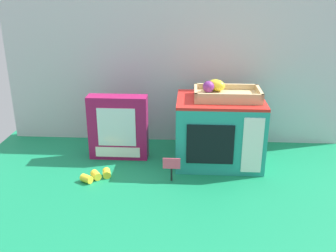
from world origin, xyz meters
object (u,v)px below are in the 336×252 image
object	(u,v)px
price_sign	(172,166)
loose_toy_banana	(96,176)
toy_microwave	(219,131)
food_groups_crate	(224,93)
cookie_set_box	(118,127)

from	to	relation	value
price_sign	loose_toy_banana	size ratio (longest dim) A/B	0.84
toy_microwave	loose_toy_banana	xyz separation A→B (m)	(-0.50, -0.20, -0.13)
food_groups_crate	cookie_set_box	distance (m)	0.49
cookie_set_box	price_sign	distance (m)	0.34
cookie_set_box	price_sign	size ratio (longest dim) A/B	2.88
food_groups_crate	cookie_set_box	size ratio (longest dim) A/B	0.96
toy_microwave	cookie_set_box	size ratio (longest dim) A/B	1.27
toy_microwave	loose_toy_banana	size ratio (longest dim) A/B	3.07
price_sign	loose_toy_banana	xyz separation A→B (m)	(-0.30, -0.01, -0.05)
toy_microwave	price_sign	bearing A→B (deg)	-135.54
cookie_set_box	price_sign	bearing A→B (deg)	-40.30
food_groups_crate	cookie_set_box	xyz separation A→B (m)	(-0.46, 0.01, -0.17)
cookie_set_box	loose_toy_banana	world-z (taller)	cookie_set_box
cookie_set_box	loose_toy_banana	distance (m)	0.26
price_sign	cookie_set_box	bearing A→B (deg)	139.70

